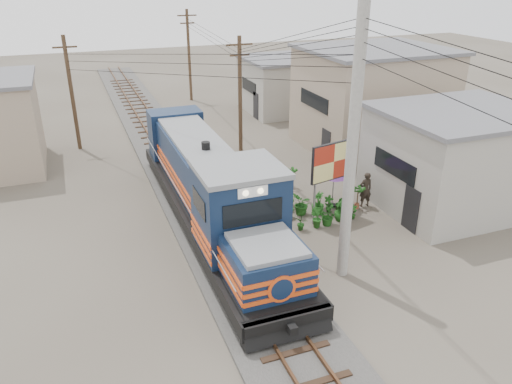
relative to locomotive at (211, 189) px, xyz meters
name	(u,v)px	position (x,y,z in m)	size (l,w,h in m)	color
ground	(250,285)	(0.00, -4.90, -1.79)	(120.00, 120.00, 0.00)	#473F35
ballast	(186,182)	(0.00, 5.10, -1.71)	(3.60, 70.00, 0.16)	#595651
track	(186,179)	(0.00, 5.10, -1.53)	(1.15, 70.00, 0.12)	#51331E
locomotive	(211,189)	(0.00, 0.00, 0.00)	(3.06, 16.67, 4.13)	black
utility_pole_main	(352,148)	(3.50, -5.40, 3.21)	(0.40, 0.40, 10.00)	#9E9B93
wooden_pole_mid	(240,93)	(4.50, 9.10, 1.89)	(1.60, 0.24, 7.00)	#4C3826
wooden_pole_far	(189,54)	(4.80, 23.10, 2.14)	(1.60, 0.24, 7.50)	#4C3826
wooden_pole_left	(71,91)	(-5.00, 13.10, 1.89)	(1.60, 0.24, 7.00)	#4C3826
power_lines	(181,41)	(-0.14, 3.59, 5.77)	(9.65, 19.00, 3.30)	black
shophouse_front	(457,159)	(11.50, -1.90, 0.57)	(7.35, 6.30, 4.70)	gray
shophouse_mid	(371,98)	(12.50, 7.10, 1.32)	(8.40, 7.35, 6.20)	gray
shophouse_back	(285,84)	(11.00, 17.10, 0.32)	(6.30, 6.30, 4.20)	gray
billboard	(333,163)	(5.26, -1.19, 0.92)	(2.34, 0.65, 3.67)	#99999E
market_umbrella	(334,169)	(5.98, -0.10, 0.13)	(2.54, 2.54, 2.18)	black
vendor	(366,190)	(7.45, -0.64, -0.91)	(0.64, 0.42, 1.75)	black
plant_nursery	(307,206)	(4.38, -0.59, -1.29)	(3.36, 3.23, 1.11)	#1A4C15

